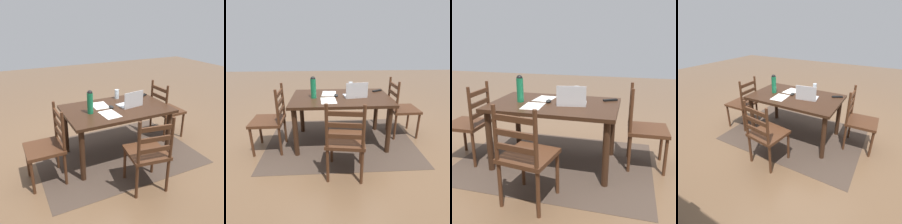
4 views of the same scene
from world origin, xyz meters
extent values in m
plane|color=brown|center=(0.00, 0.00, 0.00)|extent=(14.00, 14.00, 0.00)
cube|color=#47382D|center=(0.00, 0.00, 0.00)|extent=(2.27, 1.62, 0.01)
cube|color=#382114|center=(0.00, 0.00, 0.72)|extent=(1.44, 0.90, 0.04)
cylinder|color=#382114|center=(-0.64, -0.37, 0.35)|extent=(0.07, 0.07, 0.70)
cylinder|color=#382114|center=(0.64, -0.37, 0.35)|extent=(0.07, 0.07, 0.70)
cylinder|color=#382114|center=(-0.64, 0.37, 0.35)|extent=(0.07, 0.07, 0.70)
cylinder|color=#382114|center=(0.64, 0.37, 0.35)|extent=(0.07, 0.07, 0.70)
cube|color=#4C2B19|center=(0.00, 0.78, 0.45)|extent=(0.50, 0.50, 0.04)
cylinder|color=#4C2B19|center=(0.16, 0.57, 0.21)|extent=(0.04, 0.04, 0.43)
cylinder|color=#4C2B19|center=(-0.22, 0.62, 0.21)|extent=(0.04, 0.04, 0.43)
cylinder|color=#4C2B19|center=(0.22, 0.94, 0.21)|extent=(0.04, 0.04, 0.43)
cylinder|color=#4C2B19|center=(-0.16, 1.00, 0.21)|extent=(0.04, 0.04, 0.43)
cylinder|color=#4C2B19|center=(0.22, 0.95, 0.70)|extent=(0.04, 0.04, 0.50)
cylinder|color=#4C2B19|center=(-0.16, 1.01, 0.70)|extent=(0.04, 0.04, 0.50)
cube|color=#4C2B19|center=(0.03, 0.98, 0.60)|extent=(0.36, 0.08, 0.05)
cube|color=#4C2B19|center=(0.03, 0.98, 0.72)|extent=(0.36, 0.08, 0.05)
cube|color=#4C2B19|center=(0.03, 0.98, 0.85)|extent=(0.36, 0.08, 0.05)
cube|color=#4C2B19|center=(1.05, 0.18, 0.45)|extent=(0.45, 0.45, 0.04)
cylinder|color=#4C2B19|center=(1.24, 0.37, 0.21)|extent=(0.04, 0.04, 0.43)
cylinder|color=#4C2B19|center=(1.24, -0.01, 0.21)|extent=(0.04, 0.04, 0.43)
cylinder|color=#4C2B19|center=(0.86, 0.37, 0.21)|extent=(0.04, 0.04, 0.43)
cylinder|color=#4C2B19|center=(0.86, -0.01, 0.21)|extent=(0.04, 0.04, 0.43)
cylinder|color=#4C2B19|center=(0.85, 0.37, 0.70)|extent=(0.04, 0.04, 0.50)
cylinder|color=#4C2B19|center=(0.85, -0.01, 0.70)|extent=(0.04, 0.04, 0.50)
cube|color=#4C2B19|center=(0.85, 0.18, 0.60)|extent=(0.03, 0.36, 0.05)
cube|color=#4C2B19|center=(0.85, 0.18, 0.72)|extent=(0.03, 0.36, 0.05)
cube|color=#4C2B19|center=(0.85, 0.18, 0.85)|extent=(0.03, 0.36, 0.05)
cube|color=#4C2B19|center=(-1.05, -0.18, 0.45)|extent=(0.45, 0.45, 0.04)
cylinder|color=#4C2B19|center=(-1.24, -0.38, 0.21)|extent=(0.04, 0.04, 0.43)
cylinder|color=#4C2B19|center=(-1.25, 0.00, 0.21)|extent=(0.04, 0.04, 0.43)
cylinder|color=#4C2B19|center=(-0.86, -0.37, 0.21)|extent=(0.04, 0.04, 0.43)
cylinder|color=#4C2B19|center=(-0.87, 0.01, 0.21)|extent=(0.04, 0.04, 0.43)
cylinder|color=#4C2B19|center=(-0.85, -0.36, 0.70)|extent=(0.04, 0.04, 0.50)
cylinder|color=#4C2B19|center=(-0.86, 0.01, 0.70)|extent=(0.04, 0.04, 0.50)
cube|color=#4C2B19|center=(-0.85, -0.17, 0.60)|extent=(0.03, 0.36, 0.05)
cube|color=#4C2B19|center=(-0.85, -0.17, 0.72)|extent=(0.03, 0.36, 0.05)
cube|color=#4C2B19|center=(-0.85, -0.17, 0.85)|extent=(0.03, 0.36, 0.05)
cube|color=silver|center=(-0.21, -0.01, 0.74)|extent=(0.35, 0.27, 0.02)
cube|color=silver|center=(-0.22, 0.10, 0.86)|extent=(0.32, 0.06, 0.21)
cube|color=#A5CCEA|center=(-0.22, 0.09, 0.86)|extent=(0.29, 0.05, 0.19)
cylinder|color=#197247|center=(0.40, 0.04, 0.87)|extent=(0.08, 0.08, 0.28)
sphere|color=black|center=(0.40, 0.04, 1.01)|extent=(0.07, 0.07, 0.07)
cylinder|color=silver|center=(-0.18, -0.35, 0.81)|extent=(0.07, 0.07, 0.14)
ellipsoid|color=black|center=(0.07, -0.01, 0.75)|extent=(0.06, 0.10, 0.03)
cube|color=black|center=(-0.61, -0.27, 0.75)|extent=(0.17, 0.12, 0.02)
cube|color=white|center=(0.17, -0.17, 0.74)|extent=(0.23, 0.31, 0.00)
cube|color=white|center=(0.19, 0.19, 0.74)|extent=(0.23, 0.31, 0.00)
camera|label=1|loc=(1.39, 2.75, 1.91)|focal=38.16mm
camera|label=2|loc=(0.21, 2.75, 1.56)|focal=31.16mm
camera|label=3|loc=(-0.84, 2.71, 1.47)|focal=41.26mm
camera|label=4|loc=(-1.28, 2.45, 1.78)|focal=28.90mm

